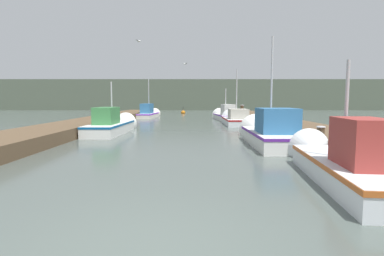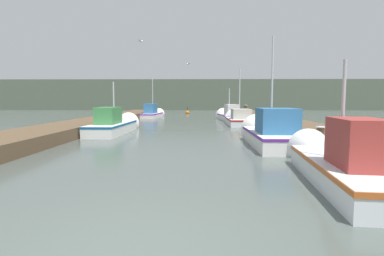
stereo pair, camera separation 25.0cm
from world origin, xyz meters
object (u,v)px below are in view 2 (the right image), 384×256
(fishing_boat_5, at_px, (153,113))
(mooring_piling_0, at_px, (320,141))
(fishing_boat_0, at_px, (337,161))
(fishing_boat_2, at_px, (116,125))
(mooring_piling_1, at_px, (259,119))
(seagull_1, at_px, (188,64))
(fishing_boat_1, at_px, (269,132))
(fishing_boat_3, at_px, (238,119))
(fishing_boat_4, at_px, (228,115))
(mooring_piling_3, at_px, (116,120))
(channel_buoy, at_px, (187,113))
(seagull_lead, at_px, (141,41))
(mooring_piling_2, at_px, (245,113))

(fishing_boat_5, height_order, mooring_piling_0, fishing_boat_5)
(fishing_boat_0, xyz_separation_m, fishing_boat_2, (-8.03, 9.99, 0.03))
(mooring_piling_1, distance_m, seagull_1, 7.34)
(fishing_boat_1, relative_size, fishing_boat_3, 1.06)
(fishing_boat_3, bearing_deg, mooring_piling_1, -67.07)
(fishing_boat_4, relative_size, mooring_piling_3, 6.32)
(channel_buoy, relative_size, seagull_lead, 2.00)
(fishing_boat_2, height_order, fishing_boat_3, fishing_boat_3)
(mooring_piling_1, distance_m, mooring_piling_2, 6.32)
(mooring_piling_3, bearing_deg, fishing_boat_5, 86.14)
(seagull_lead, distance_m, seagull_1, 5.30)
(channel_buoy, bearing_deg, fishing_boat_4, -70.09)
(fishing_boat_3, bearing_deg, mooring_piling_2, 73.31)
(seagull_lead, bearing_deg, mooring_piling_3, -76.37)
(fishing_boat_4, bearing_deg, fishing_boat_5, 148.26)
(fishing_boat_2, distance_m, seagull_1, 9.00)
(fishing_boat_0, relative_size, fishing_boat_1, 0.95)
(fishing_boat_1, relative_size, seagull_1, 11.88)
(mooring_piling_0, height_order, mooring_piling_3, mooring_piling_0)
(fishing_boat_3, distance_m, mooring_piling_3, 9.13)
(mooring_piling_1, height_order, seagull_lead, seagull_lead)
(fishing_boat_0, bearing_deg, channel_buoy, 104.13)
(fishing_boat_0, xyz_separation_m, fishing_boat_5, (-8.07, 24.90, 0.03))
(mooring_piling_0, bearing_deg, mooring_piling_2, 89.43)
(mooring_piling_0, distance_m, channel_buoy, 30.41)
(mooring_piling_2, relative_size, seagull_lead, 2.64)
(mooring_piling_3, distance_m, seagull_lead, 5.49)
(mooring_piling_0, xyz_separation_m, mooring_piling_1, (0.13, 10.50, 0.09))
(fishing_boat_5, distance_m, seagull_1, 9.90)
(fishing_boat_5, distance_m, mooring_piling_2, 10.40)
(fishing_boat_0, distance_m, mooring_piling_3, 15.83)
(fishing_boat_1, xyz_separation_m, mooring_piling_2, (1.19, 13.97, 0.24))
(fishing_boat_4, xyz_separation_m, mooring_piling_2, (1.39, -1.36, 0.29))
(mooring_piling_3, relative_size, channel_buoy, 0.92)
(fishing_boat_1, relative_size, mooring_piling_2, 4.18)
(mooring_piling_1, height_order, seagull_1, seagull_1)
(fishing_boat_0, xyz_separation_m, mooring_piling_1, (0.89, 13.39, 0.17))
(fishing_boat_2, xyz_separation_m, mooring_piling_1, (8.92, 3.40, 0.14))
(fishing_boat_0, height_order, fishing_boat_4, fishing_boat_4)
(fishing_boat_0, height_order, mooring_piling_0, fishing_boat_0)
(channel_buoy, bearing_deg, seagull_lead, -96.24)
(mooring_piling_0, xyz_separation_m, mooring_piling_3, (-9.63, 10.23, -0.00))
(fishing_boat_2, height_order, mooring_piling_2, fishing_boat_2)
(fishing_boat_2, xyz_separation_m, mooring_piling_3, (-0.84, 3.12, 0.05))
(fishing_boat_2, bearing_deg, mooring_piling_3, 106.40)
(fishing_boat_4, bearing_deg, fishing_boat_3, -91.99)
(seagull_1, bearing_deg, mooring_piling_3, 87.69)
(fishing_boat_3, height_order, mooring_piling_2, fishing_boat_3)
(mooring_piling_0, height_order, seagull_lead, seagull_lead)
(mooring_piling_2, bearing_deg, fishing_boat_2, -132.68)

